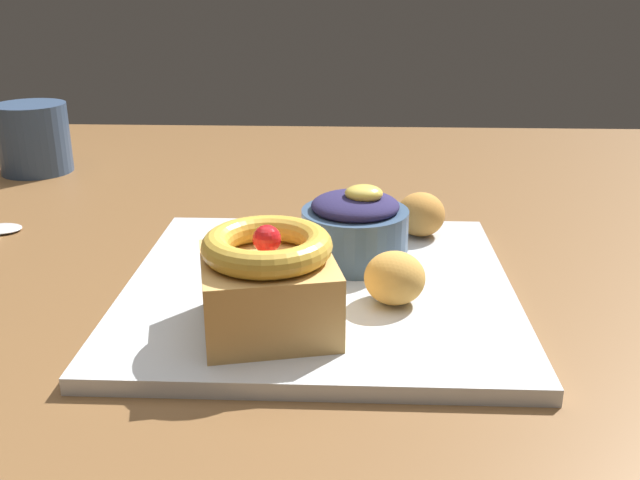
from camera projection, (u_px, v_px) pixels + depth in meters
dining_table at (304, 315)px, 0.72m from camera, size 1.49×1.07×0.73m
front_plate at (319, 289)px, 0.57m from camera, size 0.30×0.30×0.01m
cake_slice at (268, 281)px, 0.49m from camera, size 0.11×0.11×0.08m
berry_ramekin at (355, 228)px, 0.61m from camera, size 0.09×0.09×0.07m
fritter_front at (395, 278)px, 0.53m from camera, size 0.05×0.05×0.04m
fritter_middle at (421, 214)px, 0.67m from camera, size 0.04×0.05×0.04m
coffee_mug at (34, 138)px, 0.91m from camera, size 0.09×0.09×0.09m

